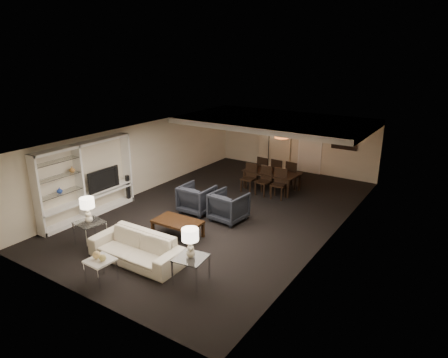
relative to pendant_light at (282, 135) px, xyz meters
name	(u,v)px	position (x,y,z in m)	size (l,w,h in m)	color
floor	(224,211)	(-0.30, -3.50, -1.92)	(11.00, 11.00, 0.00)	black
ceiling	(224,135)	(-0.30, -3.50, 0.58)	(7.00, 11.00, 0.02)	silver
wall_back	(295,141)	(-0.30, 2.00, -0.67)	(7.00, 0.02, 2.50)	beige
wall_front	(77,243)	(-0.30, -9.00, -0.67)	(7.00, 0.02, 2.50)	beige
wall_left	(142,158)	(-3.80, -3.50, -0.67)	(0.02, 11.00, 2.50)	beige
wall_right	(333,196)	(3.20, -3.50, -0.67)	(0.02, 11.00, 2.50)	beige
ceiling_soffit	(275,121)	(-0.30, 0.00, 0.48)	(7.00, 4.00, 0.20)	silver
curtains	(275,140)	(-1.20, 1.92, -0.72)	(1.50, 0.12, 2.40)	beige
door	(310,148)	(0.40, 1.97, -0.87)	(0.90, 0.05, 2.10)	silver
painting	(345,141)	(1.80, 1.96, -0.37)	(0.95, 0.04, 0.65)	#142D38
media_unit	(87,181)	(-3.61, -6.10, -0.74)	(0.38, 3.40, 2.35)	white
pendant_light	(282,135)	(0.00, 0.00, 0.00)	(0.52, 0.52, 0.24)	#D8591E
sofa	(136,248)	(-0.40, -7.30, -1.57)	(2.43, 0.95, 0.71)	beige
coffee_table	(178,229)	(-0.40, -5.70, -1.68)	(1.33, 0.78, 0.48)	black
armchair_left	(197,199)	(-1.00, -4.00, -1.47)	(0.97, 0.99, 0.90)	black
armchair_right	(229,206)	(0.20, -4.00, -1.47)	(0.97, 0.99, 0.90)	black
side_table_left	(91,233)	(-2.10, -7.30, -1.61)	(0.67, 0.67, 0.62)	silver
side_table_right	(191,269)	(1.30, -7.30, -1.61)	(0.67, 0.67, 0.62)	white
table_lamp_left	(88,210)	(-2.10, -7.30, -0.95)	(0.38, 0.38, 0.69)	#F1E5CC
table_lamp_right	(190,243)	(1.30, -7.30, -0.95)	(0.38, 0.38, 0.69)	beige
marble_table	(101,271)	(-0.40, -8.40, -1.64)	(0.56, 0.56, 0.56)	white
gold_gourd_a	(97,255)	(-0.50, -8.40, -1.28)	(0.18, 0.18, 0.18)	#D8B672
gold_gourd_b	(103,258)	(-0.30, -8.40, -1.29)	(0.16, 0.16, 0.16)	tan
television	(101,179)	(-3.58, -5.58, -0.83)	(0.15, 1.18, 0.68)	black
vase_blue	(60,190)	(-3.61, -7.05, -0.77)	(0.17, 0.17, 0.17)	#223E97
vase_amber	(72,169)	(-3.61, -6.56, -0.27)	(0.17, 0.17, 0.17)	#AA7438
floor_speaker	(128,189)	(-3.50, -4.57, -1.45)	(0.10, 0.10, 0.94)	black
dining_table	(271,181)	(0.04, -0.83, -1.57)	(2.00, 1.12, 0.70)	black
chair_nl	(248,178)	(-0.56, -1.48, -1.40)	(0.48, 0.48, 1.04)	black
chair_nm	(263,181)	(0.04, -1.48, -1.40)	(0.48, 0.48, 1.04)	black
chair_nr	(278,184)	(0.64, -1.48, -1.40)	(0.48, 0.48, 1.04)	black
chair_fl	(265,169)	(-0.56, -0.18, -1.40)	(0.48, 0.48, 1.04)	black
chair_fm	(279,172)	(0.04, -0.18, -1.40)	(0.48, 0.48, 1.04)	black
chair_fr	(294,175)	(0.64, -0.18, -1.40)	(0.48, 0.48, 1.04)	black
floor_lamp	(269,147)	(-1.37, 1.70, -1.01)	(0.26, 0.26, 1.81)	black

